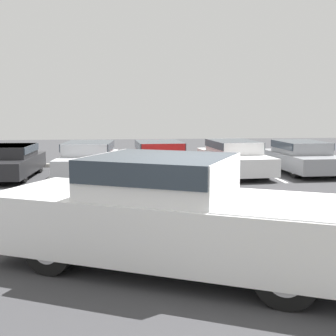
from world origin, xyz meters
TOP-DOWN VIEW (x-y plane):
  - ground_plane at (0.00, 0.00)m, footprint 60.00×60.00m
  - stall_stripe_b at (-4.12, 10.40)m, footprint 0.12×4.51m
  - stall_stripe_c at (-1.44, 10.40)m, footprint 0.12×4.51m
  - stall_stripe_d at (1.25, 10.40)m, footprint 0.12×4.51m
  - stall_stripe_e at (3.93, 10.40)m, footprint 0.12×4.51m
  - stall_stripe_f at (6.62, 10.40)m, footprint 0.12×4.51m
  - pickup_truck at (-0.66, 0.24)m, footprint 6.14×4.42m
  - parked_sedan_a at (-5.57, 10.31)m, footprint 1.97×4.29m
  - parked_sedan_b at (-2.75, 10.47)m, footprint 2.16×4.49m
  - parked_sedan_c at (-0.17, 10.30)m, footprint 1.99×4.60m
  - parked_sedan_d at (2.68, 10.52)m, footprint 2.10×4.87m
  - parked_sedan_e at (5.32, 10.50)m, footprint 1.94×4.33m
  - wheel_stop_curb at (-4.04, 13.19)m, footprint 1.92×0.20m

SIDE VIEW (x-z plane):
  - ground_plane at x=0.00m, z-range 0.00..0.00m
  - stall_stripe_b at x=-4.12m, z-range 0.00..0.01m
  - stall_stripe_c at x=-1.44m, z-range 0.00..0.01m
  - stall_stripe_d at x=1.25m, z-range 0.00..0.01m
  - stall_stripe_e at x=3.93m, z-range 0.00..0.01m
  - stall_stripe_f at x=6.62m, z-range 0.00..0.01m
  - wheel_stop_curb at x=-4.04m, z-range 0.00..0.14m
  - parked_sedan_a at x=-5.57m, z-range 0.04..1.20m
  - parked_sedan_e at x=5.32m, z-range 0.04..1.25m
  - parked_sedan_b at x=-2.75m, z-range 0.04..1.28m
  - parked_sedan_d at x=2.68m, z-range 0.04..1.29m
  - parked_sedan_c at x=-0.17m, z-range 0.04..1.30m
  - pickup_truck at x=-0.66m, z-range 0.00..1.76m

